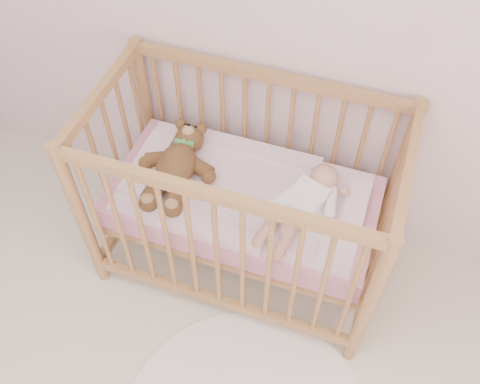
% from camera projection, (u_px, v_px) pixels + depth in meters
% --- Properties ---
extents(crib, '(1.36, 0.76, 1.00)m').
position_uv_depth(crib, '(243.00, 200.00, 2.49)').
color(crib, '#AB8148').
rests_on(crib, floor).
extents(mattress, '(1.22, 0.62, 0.13)m').
position_uv_depth(mattress, '(243.00, 202.00, 2.50)').
color(mattress, pink).
rests_on(mattress, crib).
extents(blanket, '(1.10, 0.58, 0.06)m').
position_uv_depth(blanket, '(244.00, 192.00, 2.44)').
color(blanket, '#DD98B6').
rests_on(blanket, mattress).
extents(baby, '(0.43, 0.63, 0.14)m').
position_uv_depth(baby, '(304.00, 201.00, 2.31)').
color(baby, white).
rests_on(baby, blanket).
extents(teddy_bear, '(0.42, 0.57, 0.15)m').
position_uv_depth(teddy_bear, '(176.00, 166.00, 2.43)').
color(teddy_bear, brown).
rests_on(teddy_bear, blanket).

